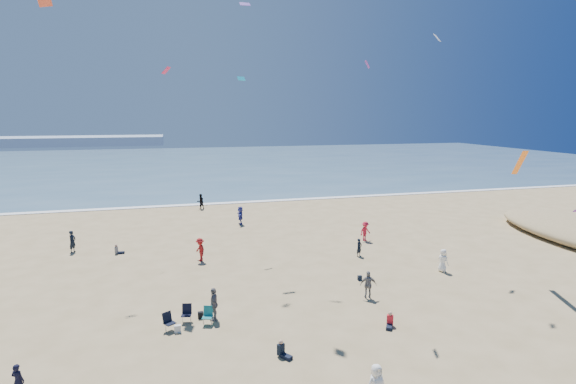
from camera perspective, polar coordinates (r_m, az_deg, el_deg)
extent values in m
cube|color=#476B84|center=(107.93, -13.13, 3.54)|extent=(220.00, 100.00, 0.06)
cube|color=white|center=(58.49, -11.36, -1.57)|extent=(220.00, 1.20, 0.08)
cube|color=#7A8EA8|center=(191.10, -32.36, 5.39)|extent=(110.00, 20.00, 3.20)
imported|color=#373C98|center=(47.33, -6.08, -2.98)|extent=(0.74, 1.83, 1.92)
imported|color=gray|center=(29.17, 10.16, -11.51)|extent=(1.11, 0.70, 1.76)
imported|color=black|center=(22.63, -31.08, -19.85)|extent=(0.63, 0.54, 1.48)
imported|color=black|center=(37.20, 9.03, -6.98)|extent=(0.64, 0.56, 1.47)
imported|color=white|center=(35.15, 19.08, -8.22)|extent=(0.81, 0.97, 1.70)
imported|color=white|center=(19.71, 11.11, -22.84)|extent=(0.90, 0.66, 1.68)
imported|color=maroon|center=(36.20, -11.10, -7.20)|extent=(1.04, 1.36, 1.85)
imported|color=black|center=(55.67, -11.06, -1.19)|extent=(1.12, 1.02, 1.87)
imported|color=red|center=(41.66, 9.78, -4.93)|extent=(1.32, 1.03, 1.79)
imported|color=black|center=(41.82, -25.69, -5.69)|extent=(0.70, 0.80, 1.84)
imported|color=slate|center=(26.24, -9.38, -13.84)|extent=(0.67, 1.18, 1.89)
cube|color=silver|center=(25.56, -13.84, -16.51)|extent=(0.35, 0.20, 0.40)
cube|color=black|center=(26.84, -11.04, -15.09)|extent=(0.30, 0.22, 0.38)
cube|color=black|center=(32.22, 9.10, -10.73)|extent=(0.28, 0.18, 0.34)
cube|color=red|center=(30.91, -15.22, 14.68)|extent=(0.63, 0.84, 0.45)
cube|color=#16AFCE|center=(39.60, -5.95, 14.14)|extent=(0.74, 0.49, 0.35)
cube|color=#FB552F|center=(27.34, -28.50, 20.46)|extent=(0.79, 0.58, 0.45)
cube|color=#4D1E99|center=(38.70, -5.50, 22.67)|extent=(0.85, 0.45, 0.32)
cube|color=white|center=(38.61, 18.41, 18.09)|extent=(0.76, 0.75, 0.58)
cube|color=purple|center=(27.77, 10.03, 15.68)|extent=(0.51, 0.83, 0.43)
cube|color=orange|center=(34.33, 27.35, 3.29)|extent=(0.35, 2.64, 1.87)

